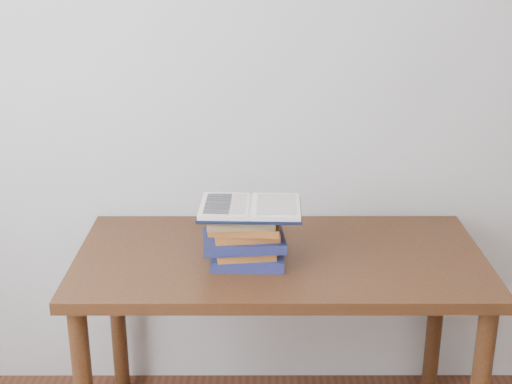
{
  "coord_description": "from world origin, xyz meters",
  "views": [
    {
      "loc": [
        0.0,
        -0.79,
        1.74
      ],
      "look_at": [
        0.0,
        1.25,
        1.0
      ],
      "focal_mm": 50.0,
      "sensor_mm": 36.0,
      "label": 1
    }
  ],
  "objects": [
    {
      "name": "desk",
      "position": [
        0.09,
        1.38,
        0.63
      ],
      "size": [
        1.37,
        0.68,
        0.73
      ],
      "color": "#492A12",
      "rests_on": "ground"
    },
    {
      "name": "book_stack",
      "position": [
        -0.03,
        1.31,
        0.82
      ],
      "size": [
        0.27,
        0.2,
        0.18
      ],
      "color": "#181849",
      "rests_on": "desk"
    },
    {
      "name": "open_book",
      "position": [
        -0.01,
        1.31,
        0.92
      ],
      "size": [
        0.33,
        0.24,
        0.03
      ],
      "rotation": [
        0.0,
        0.0,
        -0.03
      ],
      "color": "black",
      "rests_on": "book_stack"
    },
    {
      "name": "room_shell",
      "position": [
        -0.08,
        0.01,
        1.63
      ],
      "size": [
        3.54,
        3.54,
        2.62
      ],
      "color": "beige",
      "rests_on": "ground"
    }
  ]
}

